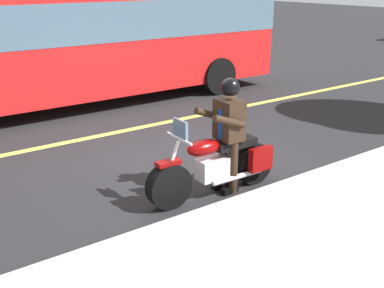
{
  "coord_description": "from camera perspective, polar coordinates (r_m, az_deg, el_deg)",
  "views": [
    {
      "loc": [
        4.55,
        6.64,
        3.13
      ],
      "look_at": [
        0.64,
        1.22,
        0.75
      ],
      "focal_mm": 44.83,
      "sensor_mm": 36.0,
      "label": 1
    }
  ],
  "objects": [
    {
      "name": "ground_plane",
      "position": [
        8.63,
        -1.3,
        -1.67
      ],
      "size": [
        80.0,
        80.0,
        0.0
      ],
      "primitive_type": "plane",
      "color": "black"
    },
    {
      "name": "lane_center_stripe",
      "position": [
        10.25,
        -7.67,
        1.66
      ],
      "size": [
        60.0,
        0.16,
        0.01
      ],
      "primitive_type": "cube",
      "color": "#E5DB4C",
      "rests_on": "ground_plane"
    },
    {
      "name": "motorcycle_main",
      "position": [
        7.12,
        3.04,
        -2.54
      ],
      "size": [
        2.22,
        0.63,
        1.26
      ],
      "color": "black",
      "rests_on": "ground_plane"
    },
    {
      "name": "rider_main",
      "position": [
        7.03,
        4.34,
        2.21
      ],
      "size": [
        0.63,
        0.56,
        1.74
      ],
      "color": "black",
      "rests_on": "ground_plane"
    },
    {
      "name": "bus_far",
      "position": [
        12.23,
        -14.01,
        13.13
      ],
      "size": [
        11.05,
        2.7,
        3.3
      ],
      "color": "red",
      "rests_on": "ground_plane"
    }
  ]
}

